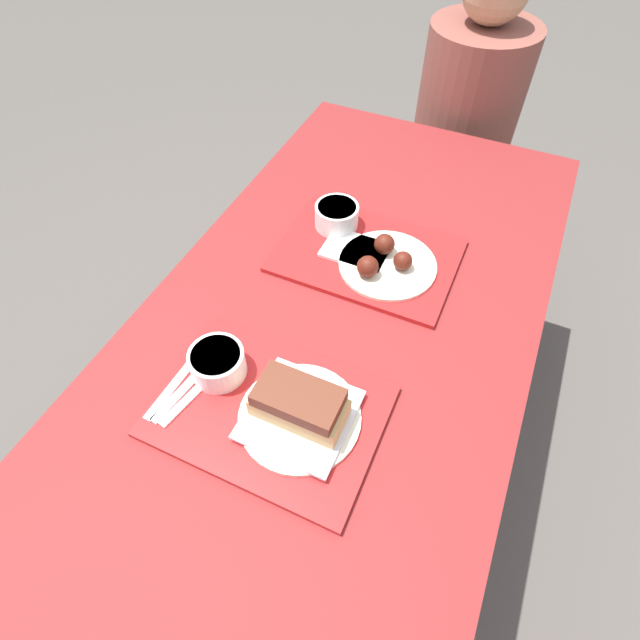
# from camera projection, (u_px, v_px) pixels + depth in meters

# --- Properties ---
(ground_plane) EXTENTS (12.00, 12.00, 0.00)m
(ground_plane) POSITION_uv_depth(u_px,v_px,m) (323.00, 476.00, 1.57)
(ground_plane) COLOR #4C4742
(picnic_table) EXTENTS (0.79, 1.74, 0.72)m
(picnic_table) POSITION_uv_depth(u_px,v_px,m) (325.00, 365.00, 1.08)
(picnic_table) COLOR maroon
(picnic_table) RESTS_ON ground_plane
(picnic_bench_far) EXTENTS (0.76, 0.28, 0.48)m
(picnic_bench_far) POSITION_uv_depth(u_px,v_px,m) (442.00, 181.00, 1.89)
(picnic_bench_far) COLOR maroon
(picnic_bench_far) RESTS_ON ground_plane
(tray_near) EXTENTS (0.40, 0.29, 0.01)m
(tray_near) POSITION_uv_depth(u_px,v_px,m) (269.00, 411.00, 0.90)
(tray_near) COLOR red
(tray_near) RESTS_ON picnic_table
(tray_far) EXTENTS (0.40, 0.29, 0.01)m
(tray_far) POSITION_uv_depth(u_px,v_px,m) (367.00, 255.00, 1.15)
(tray_far) COLOR red
(tray_far) RESTS_ON picnic_table
(bowl_coleslaw_near) EXTENTS (0.10, 0.10, 0.06)m
(bowl_coleslaw_near) POSITION_uv_depth(u_px,v_px,m) (217.00, 362.00, 0.92)
(bowl_coleslaw_near) COLOR white
(bowl_coleslaw_near) RESTS_ON tray_near
(brisket_sandwich_plate) EXTENTS (0.22, 0.22, 0.09)m
(brisket_sandwich_plate) POSITION_uv_depth(u_px,v_px,m) (299.00, 409.00, 0.86)
(brisket_sandwich_plate) COLOR beige
(brisket_sandwich_plate) RESTS_ON tray_near
(plastic_fork_near) EXTENTS (0.04, 0.17, 0.00)m
(plastic_fork_near) POSITION_uv_depth(u_px,v_px,m) (186.00, 387.00, 0.92)
(plastic_fork_near) COLOR white
(plastic_fork_near) RESTS_ON tray_near
(plastic_knife_near) EXTENTS (0.05, 0.17, 0.00)m
(plastic_knife_near) POSITION_uv_depth(u_px,v_px,m) (196.00, 391.00, 0.92)
(plastic_knife_near) COLOR white
(plastic_knife_near) RESTS_ON tray_near
(plastic_spoon_near) EXTENTS (0.02, 0.17, 0.00)m
(plastic_spoon_near) POSITION_uv_depth(u_px,v_px,m) (176.00, 383.00, 0.93)
(plastic_spoon_near) COLOR white
(plastic_spoon_near) RESTS_ON tray_near
(condiment_packet) EXTENTS (0.04, 0.03, 0.01)m
(condiment_packet) POSITION_uv_depth(u_px,v_px,m) (284.00, 380.00, 0.93)
(condiment_packet) COLOR #A59E93
(condiment_packet) RESTS_ON tray_near
(bowl_coleslaw_far) EXTENTS (0.10, 0.10, 0.06)m
(bowl_coleslaw_far) POSITION_uv_depth(u_px,v_px,m) (337.00, 215.00, 1.19)
(bowl_coleslaw_far) COLOR white
(bowl_coleslaw_far) RESTS_ON tray_far
(wings_plate_far) EXTENTS (0.22, 0.22, 0.06)m
(wings_plate_far) POSITION_uv_depth(u_px,v_px,m) (386.00, 261.00, 1.11)
(wings_plate_far) COLOR beige
(wings_plate_far) RESTS_ON tray_far
(napkin_far) EXTENTS (0.15, 0.10, 0.01)m
(napkin_far) POSITION_uv_depth(u_px,v_px,m) (356.00, 250.00, 1.15)
(napkin_far) COLOR white
(napkin_far) RESTS_ON tray_far
(person_seated_across) EXTENTS (0.33, 0.33, 0.66)m
(person_seated_across) POSITION_uv_depth(u_px,v_px,m) (472.00, 91.00, 1.60)
(person_seated_across) COLOR brown
(person_seated_across) RESTS_ON picnic_bench_far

